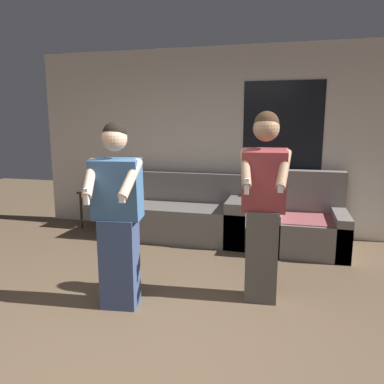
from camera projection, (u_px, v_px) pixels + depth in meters
name	position (u px, v px, depth m)	size (l,w,h in m)	color
ground_plane	(118.00, 356.00, 2.66)	(14.00, 14.00, 0.00)	brown
wall_back	(214.00, 141.00, 5.56)	(5.49, 0.07, 2.70)	silver
couch	(179.00, 215.00, 5.41)	(2.01, 0.86, 0.90)	slate
armchair	(306.00, 225.00, 4.87)	(0.99, 0.93, 0.99)	slate
side_table	(99.00, 196.00, 5.89)	(0.53, 0.45, 0.74)	#332319
person_left	(118.00, 216.00, 3.24)	(0.48, 0.50, 1.64)	#384770
person_right	(263.00, 206.00, 3.34)	(0.45, 0.49, 1.73)	#56514C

